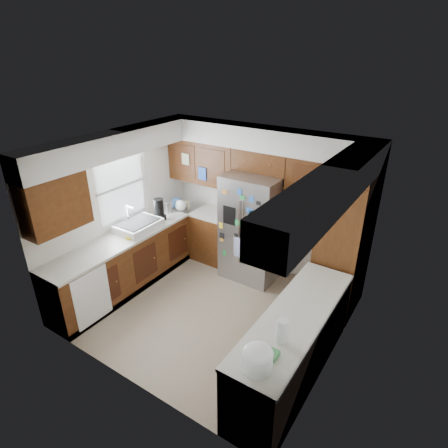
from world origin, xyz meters
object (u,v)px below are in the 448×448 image
(pantry, at_px, (344,243))
(rice_cooker, at_px, (257,357))
(fridge, at_px, (253,227))
(paper_towel, at_px, (282,331))

(pantry, xyz_separation_m, rice_cooker, (-0.00, -2.53, -0.02))
(pantry, height_order, fridge, pantry)
(fridge, distance_m, rice_cooker, 2.99)
(pantry, xyz_separation_m, fridge, (-1.50, 0.05, -0.17))
(fridge, distance_m, paper_towel, 2.64)
(fridge, bearing_deg, paper_towel, -54.34)
(pantry, bearing_deg, paper_towel, -89.00)
(paper_towel, bearing_deg, pantry, 91.00)
(fridge, relative_size, rice_cooker, 6.02)
(pantry, bearing_deg, rice_cooker, -90.01)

